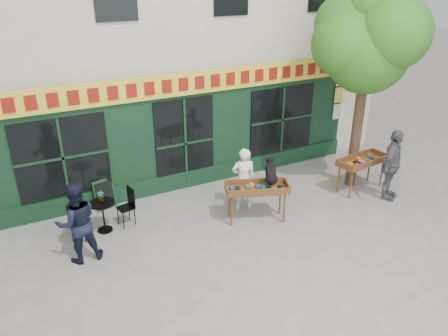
{
  "coord_description": "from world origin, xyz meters",
  "views": [
    {
      "loc": [
        -4.25,
        -8.1,
        5.7
      ],
      "look_at": [
        0.26,
        0.5,
        1.28
      ],
      "focal_mm": 35.0,
      "sensor_mm": 36.0,
      "label": 1
    }
  ],
  "objects_px": {
    "book_cart_center": "(257,190)",
    "book_cart_right": "(362,162)",
    "dog": "(271,171)",
    "man_right": "(392,165)",
    "woman": "(244,179)",
    "bistro_table": "(103,211)",
    "man_left": "(77,223)"
  },
  "relations": [
    {
      "from": "book_cart_center",
      "to": "book_cart_right",
      "type": "distance_m",
      "value": 3.47
    },
    {
      "from": "dog",
      "to": "man_right",
      "type": "relative_size",
      "value": 0.31
    },
    {
      "from": "book_cart_right",
      "to": "man_right",
      "type": "distance_m",
      "value": 0.82
    },
    {
      "from": "woman",
      "to": "man_right",
      "type": "distance_m",
      "value": 4.0
    },
    {
      "from": "woman",
      "to": "man_right",
      "type": "xyz_separation_m",
      "value": [
        3.77,
        -1.34,
        0.13
      ]
    },
    {
      "from": "woman",
      "to": "man_right",
      "type": "bearing_deg",
      "value": -178.27
    },
    {
      "from": "man_right",
      "to": "book_cart_right",
      "type": "bearing_deg",
      "value": 85.11
    },
    {
      "from": "book_cart_center",
      "to": "book_cart_right",
      "type": "xyz_separation_m",
      "value": [
        3.47,
        0.06,
        0.0
      ]
    },
    {
      "from": "woman",
      "to": "bistro_table",
      "type": "xyz_separation_m",
      "value": [
        -3.47,
        0.58,
        -0.3
      ]
    },
    {
      "from": "dog",
      "to": "book_cart_right",
      "type": "bearing_deg",
      "value": 23.35
    },
    {
      "from": "book_cart_center",
      "to": "man_right",
      "type": "relative_size",
      "value": 0.83
    },
    {
      "from": "man_right",
      "to": "dog",
      "type": "bearing_deg",
      "value": 142.85
    },
    {
      "from": "dog",
      "to": "book_cart_right",
      "type": "distance_m",
      "value": 3.16
    },
    {
      "from": "book_cart_center",
      "to": "woman",
      "type": "bearing_deg",
      "value": 111.25
    },
    {
      "from": "woman",
      "to": "book_cart_right",
      "type": "xyz_separation_m",
      "value": [
        3.47,
        -0.59,
        -0.02
      ]
    },
    {
      "from": "book_cart_right",
      "to": "man_left",
      "type": "relative_size",
      "value": 0.86
    },
    {
      "from": "woman",
      "to": "man_right",
      "type": "height_order",
      "value": "man_right"
    },
    {
      "from": "book_cart_center",
      "to": "book_cart_right",
      "type": "height_order",
      "value": "same"
    },
    {
      "from": "man_right",
      "to": "bistro_table",
      "type": "relative_size",
      "value": 2.56
    },
    {
      "from": "man_right",
      "to": "bistro_table",
      "type": "bearing_deg",
      "value": 138.56
    },
    {
      "from": "dog",
      "to": "woman",
      "type": "bearing_deg",
      "value": 137.82
    },
    {
      "from": "woman",
      "to": "man_left",
      "type": "height_order",
      "value": "man_left"
    },
    {
      "from": "book_cart_center",
      "to": "dog",
      "type": "height_order",
      "value": "dog"
    },
    {
      "from": "dog",
      "to": "book_cart_center",
      "type": "bearing_deg",
      "value": -166.88
    },
    {
      "from": "dog",
      "to": "man_right",
      "type": "height_order",
      "value": "man_right"
    },
    {
      "from": "dog",
      "to": "woman",
      "type": "xyz_separation_m",
      "value": [
        -0.35,
        0.7,
        -0.45
      ]
    },
    {
      "from": "man_right",
      "to": "book_cart_center",
      "type": "bearing_deg",
      "value": 143.08
    },
    {
      "from": "bistro_table",
      "to": "man_left",
      "type": "distance_m",
      "value": 1.2
    },
    {
      "from": "dog",
      "to": "man_left",
      "type": "height_order",
      "value": "man_left"
    },
    {
      "from": "man_right",
      "to": "bistro_table",
      "type": "height_order",
      "value": "man_right"
    },
    {
      "from": "bistro_table",
      "to": "book_cart_center",
      "type": "bearing_deg",
      "value": -19.52
    },
    {
      "from": "woman",
      "to": "bistro_table",
      "type": "bearing_deg",
      "value": 11.75
    }
  ]
}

